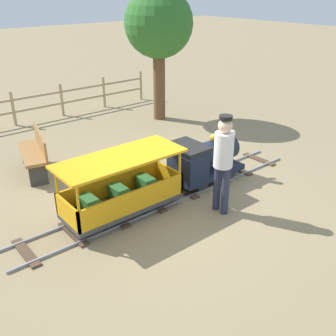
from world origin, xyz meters
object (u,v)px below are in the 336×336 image
object	(u,v)px
passenger_car	(122,191)
park_bench	(35,153)
locomotive	(203,159)
oak_tree_near	(159,25)
conductor_person	(223,157)

from	to	relation	value
passenger_car	park_bench	xyz separation A→B (m)	(-2.38, -0.44, -0.01)
locomotive	oak_tree_near	size ratio (longest dim) A/B	0.43
locomotive	passenger_car	bearing A→B (deg)	-90.00
park_bench	locomotive	bearing A→B (deg)	42.72
locomotive	passenger_car	distance (m)	1.75
locomotive	conductor_person	distance (m)	1.12
locomotive	conductor_person	bearing A→B (deg)	-27.57
passenger_car	locomotive	bearing A→B (deg)	90.00
locomotive	oak_tree_near	xyz separation A→B (m)	(-3.54, 1.76, 1.93)
conductor_person	passenger_car	bearing A→B (deg)	-124.98
locomotive	conductor_person	size ratio (longest dim) A/B	0.89
oak_tree_near	park_bench	bearing A→B (deg)	-73.57
locomotive	oak_tree_near	bearing A→B (deg)	153.58
park_bench	oak_tree_near	world-z (taller)	oak_tree_near
conductor_person	oak_tree_near	xyz separation A→B (m)	(-4.44, 2.23, 1.46)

